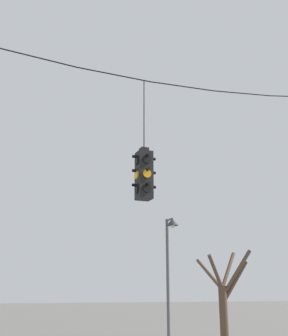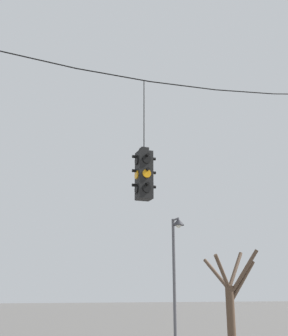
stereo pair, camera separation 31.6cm
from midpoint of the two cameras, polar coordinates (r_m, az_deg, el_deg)
The scene contains 4 objects.
span_wire at distance 10.60m, azimuth -4.84°, elevation 13.45°, with size 13.05×0.03×0.64m.
traffic_light_near_left_pole at distance 9.80m, azimuth -0.92°, elevation -0.86°, with size 0.58×0.58×3.03m.
street_lamp at distance 16.53m, azimuth 3.00°, elevation -11.62°, with size 0.45×0.79×5.05m.
bare_tree at distance 17.15m, azimuth 10.29°, elevation -17.19°, with size 1.86×2.40×3.86m.
Camera 1 is at (-2.77, -9.20, 2.21)m, focal length 45.00 mm.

